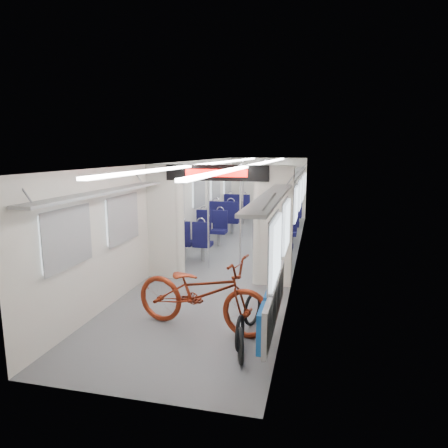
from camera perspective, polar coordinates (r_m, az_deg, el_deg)
name	(u,v)px	position (r m, az deg, el deg)	size (l,w,h in m)	color
carriage	(236,196)	(9.44, 1.69, 3.95)	(12.00, 12.02, 2.31)	#515456
bicycle	(202,292)	(5.83, -3.18, -9.74)	(0.74, 2.11, 1.11)	maroon
flip_bench	(273,302)	(5.46, 6.97, -10.97)	(0.12, 2.14, 0.56)	gray
bike_hoop_a	(241,348)	(5.08, 2.39, -17.23)	(0.46, 0.46, 0.05)	black
bike_hoop_b	(240,335)	(5.36, 2.27, -15.56)	(0.48, 0.48, 0.05)	black
bike_hoop_c	(252,310)	(6.08, 4.09, -12.19)	(0.51, 0.51, 0.05)	black
seat_bay_near_left	(203,232)	(10.18, -3.07, -1.15)	(0.88, 1.94, 1.06)	black
seat_bay_near_right	(277,234)	(9.98, 7.55, -1.43)	(0.89, 1.97, 1.07)	black
seat_bay_far_left	(231,211)	(13.37, 0.95, 1.81)	(0.94, 2.21, 1.14)	black
seat_bay_far_right	(286,215)	(12.86, 8.88, 1.24)	(0.90, 2.05, 1.09)	black
stanchion_near_left	(208,217)	(8.65, -2.26, 1.01)	(0.04, 0.04, 2.30)	silver
stanchion_near_right	(240,222)	(8.08, 2.35, 0.34)	(0.04, 0.04, 2.30)	silver
stanchion_far_left	(243,199)	(11.83, 2.69, 3.55)	(0.04, 0.04, 2.30)	silver
stanchion_far_right	(265,200)	(11.69, 5.81, 3.42)	(0.05, 0.05, 2.30)	silver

